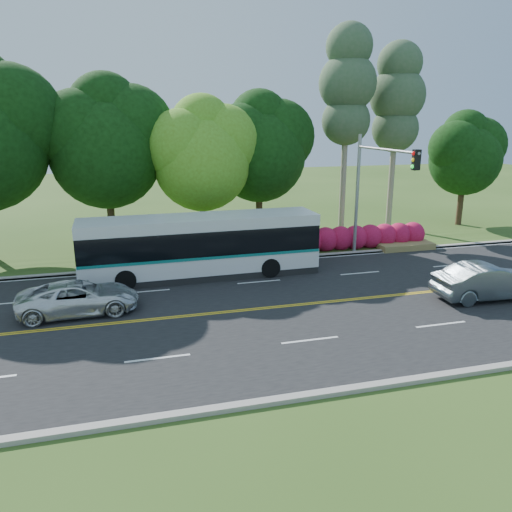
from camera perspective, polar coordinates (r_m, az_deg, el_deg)
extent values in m
plane|color=#314E1A|center=(21.80, 4.09, -5.70)|extent=(120.00, 120.00, 0.00)
cube|color=black|center=(21.80, 4.09, -5.68)|extent=(60.00, 14.00, 0.02)
cube|color=#9C958D|center=(28.27, -0.65, -0.52)|extent=(60.00, 0.30, 0.15)
cube|color=#9C958D|center=(15.84, 12.86, -14.36)|extent=(60.00, 0.30, 0.15)
cube|color=#314E1A|center=(30.01, -1.54, 0.37)|extent=(60.00, 4.00, 0.10)
cube|color=gold|center=(21.72, 4.16, -5.72)|extent=(57.00, 0.10, 0.00)
cube|color=gold|center=(21.86, 4.02, -5.57)|extent=(57.00, 0.10, 0.00)
cube|color=silver|center=(17.53, -11.17, -11.39)|extent=(2.20, 0.12, 0.00)
cube|color=silver|center=(18.61, 6.19, -9.52)|extent=(2.20, 0.12, 0.00)
cube|color=silver|center=(21.12, 20.36, -7.33)|extent=(2.20, 0.12, 0.00)
cube|color=silver|center=(24.44, -25.46, -4.80)|extent=(2.20, 0.12, 0.00)
cube|color=silver|center=(24.00, -12.45, -3.97)|extent=(2.20, 0.12, 0.00)
cube|color=silver|center=(24.79, 0.35, -2.96)|extent=(2.20, 0.12, 0.00)
cube|color=silver|center=(26.73, 11.79, -1.92)|extent=(2.20, 0.12, 0.00)
cube|color=silver|center=(29.57, 21.36, -1.00)|extent=(2.20, 0.12, 0.00)
cube|color=silver|center=(28.01, -0.50, -0.78)|extent=(57.00, 0.12, 0.00)
cube|color=silver|center=(16.10, 12.34, -14.04)|extent=(57.00, 0.12, 0.00)
sphere|color=black|center=(30.98, -26.39, 14.03)|extent=(5.76, 5.76, 5.76)
cylinder|color=black|center=(31.76, -16.18, 3.85)|extent=(0.44, 0.44, 3.60)
sphere|color=black|center=(31.24, -16.75, 11.25)|extent=(6.60, 6.60, 6.60)
sphere|color=black|center=(31.48, -14.15, 13.87)|extent=(5.28, 5.28, 5.28)
sphere|color=black|center=(31.05, -19.42, 13.15)|extent=(4.95, 4.95, 4.95)
sphere|color=black|center=(31.58, -16.91, 15.78)|extent=(4.29, 4.29, 4.29)
cylinder|color=black|center=(31.18, -6.01, 3.83)|extent=(0.44, 0.44, 3.24)
sphere|color=#58881C|center=(30.66, -6.21, 10.53)|extent=(5.80, 5.80, 5.80)
sphere|color=#58881C|center=(31.11, -3.93, 12.79)|extent=(4.64, 4.64, 4.64)
sphere|color=#58881C|center=(30.23, -8.42, 12.32)|extent=(4.35, 4.35, 4.35)
sphere|color=#58881C|center=(30.96, -6.26, 14.61)|extent=(3.77, 3.77, 3.77)
cylinder|color=black|center=(33.44, 0.36, 4.86)|extent=(0.44, 0.44, 3.42)
sphere|color=black|center=(32.95, 0.37, 11.39)|extent=(6.00, 6.00, 6.00)
sphere|color=black|center=(33.56, 2.52, 13.50)|extent=(4.80, 4.80, 4.80)
sphere|color=black|center=(32.40, -1.63, 13.18)|extent=(4.50, 4.50, 4.50)
sphere|color=black|center=(33.28, 0.36, 15.31)|extent=(3.90, 3.90, 3.90)
cylinder|color=gray|center=(35.08, 10.02, 10.39)|extent=(0.40, 0.40, 9.80)
sphere|color=#385736|center=(34.95, 10.24, 14.97)|extent=(3.23, 3.23, 3.23)
sphere|color=#385736|center=(35.03, 10.43, 18.86)|extent=(3.80, 3.80, 3.80)
sphere|color=#385736|center=(35.24, 10.62, 22.49)|extent=(3.04, 3.04, 3.04)
cylinder|color=gray|center=(37.40, 15.31, 9.85)|extent=(0.40, 0.40, 9.10)
sphere|color=#385736|center=(37.26, 15.60, 13.82)|extent=(3.23, 3.23, 3.23)
sphere|color=#385736|center=(37.29, 15.86, 17.21)|extent=(3.80, 3.80, 3.80)
sphere|color=#385736|center=(37.43, 16.10, 20.39)|extent=(3.04, 3.04, 3.04)
cylinder|color=black|center=(41.10, 22.29, 5.45)|extent=(0.44, 0.44, 3.06)
sphere|color=black|center=(40.72, 22.78, 10.09)|extent=(5.20, 5.20, 5.20)
sphere|color=black|center=(41.62, 23.98, 11.50)|extent=(4.16, 4.16, 4.16)
sphere|color=black|center=(39.88, 21.88, 11.41)|extent=(3.90, 3.90, 3.90)
sphere|color=black|center=(41.01, 22.84, 12.85)|extent=(3.38, 3.38, 3.38)
sphere|color=#A50D2B|center=(29.92, 4.41, 1.67)|extent=(1.50, 1.50, 1.50)
sphere|color=#A50D2B|center=(30.26, 6.20, 1.79)|extent=(1.50, 1.50, 1.50)
sphere|color=#A50D2B|center=(30.64, 7.94, 1.90)|extent=(1.50, 1.50, 1.50)
sphere|color=#A50D2B|center=(31.03, 9.64, 2.00)|extent=(1.50, 1.50, 1.50)
sphere|color=#A50D2B|center=(31.46, 11.30, 2.10)|extent=(1.50, 1.50, 1.50)
sphere|color=#A50D2B|center=(31.91, 12.91, 2.20)|extent=(1.50, 1.50, 1.50)
sphere|color=#A50D2B|center=(32.39, 14.48, 2.29)|extent=(1.50, 1.50, 1.50)
sphere|color=#A50D2B|center=(32.89, 16.00, 2.37)|extent=(1.50, 1.50, 1.50)
sphere|color=#A50D2B|center=(33.41, 17.47, 2.46)|extent=(1.50, 1.50, 1.50)
cube|color=olive|center=(32.35, 16.65, 1.11)|extent=(3.50, 1.40, 0.40)
cylinder|color=#909298|center=(29.94, 11.47, 6.79)|extent=(0.20, 0.20, 7.00)
cylinder|color=#909298|center=(27.02, 14.66, 11.67)|extent=(0.14, 6.00, 0.14)
cube|color=black|center=(24.64, 17.85, 10.42)|extent=(0.32, 0.28, 0.95)
sphere|color=red|center=(24.53, 17.57, 11.12)|extent=(0.18, 0.18, 0.18)
sphere|color=yellow|center=(24.55, 17.51, 10.43)|extent=(0.18, 0.18, 0.18)
sphere|color=#19D833|center=(24.58, 17.45, 9.73)|extent=(0.18, 0.18, 0.18)
cube|color=silver|center=(25.62, -6.29, -0.48)|extent=(11.97, 2.74, 0.99)
cube|color=black|center=(25.34, -6.36, 1.93)|extent=(11.91, 2.78, 1.23)
cube|color=silver|center=(25.15, -6.42, 3.91)|extent=(11.97, 2.74, 0.55)
cube|color=#0C6D69|center=(25.51, -6.31, 0.46)|extent=(11.91, 2.79, 0.14)
cube|color=black|center=(25.05, -19.85, 1.15)|extent=(0.10, 2.33, 1.69)
cube|color=#19E54C|center=(24.84, -20.02, 3.29)|extent=(0.08, 1.52, 0.22)
cube|color=black|center=(25.81, -6.24, -1.90)|extent=(11.96, 2.64, 0.35)
cylinder|color=black|center=(24.25, -14.68, -2.68)|extent=(1.00, 0.30, 0.99)
cylinder|color=black|center=(26.52, -14.86, -1.13)|extent=(1.00, 0.30, 0.99)
cylinder|color=black|center=(25.37, 1.65, -1.36)|extent=(1.00, 0.30, 0.99)
cylinder|color=black|center=(27.55, 0.15, 0.01)|extent=(1.00, 0.30, 0.99)
imported|color=slate|center=(24.58, 25.02, -2.67)|extent=(4.94, 1.94, 1.60)
imported|color=white|center=(21.96, -19.60, -4.50)|extent=(4.96, 2.48, 1.35)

